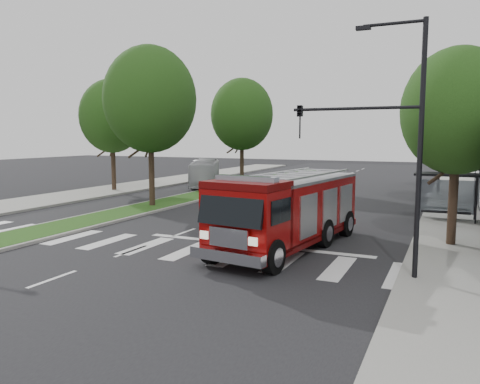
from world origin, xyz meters
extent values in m
plane|color=black|center=(0.00, 0.00, 0.00)|extent=(140.00, 140.00, 0.00)
cube|color=gray|center=(12.50, 10.00, 0.07)|extent=(5.00, 80.00, 0.15)
cube|color=gray|center=(-14.50, 10.00, 0.07)|extent=(5.00, 80.00, 0.15)
cube|color=gray|center=(-6.00, 18.00, 0.07)|extent=(3.00, 50.00, 0.14)
cube|color=#244614|center=(-6.00, 18.00, 0.14)|extent=(2.60, 49.50, 0.02)
cylinder|color=black|center=(9.80, 7.40, 1.25)|extent=(0.08, 0.08, 2.50)
cylinder|color=black|center=(12.60, 7.40, 1.25)|extent=(0.08, 0.08, 2.50)
cylinder|color=black|center=(9.80, 8.60, 1.25)|extent=(0.08, 0.08, 2.50)
cylinder|color=black|center=(12.60, 8.60, 1.25)|extent=(0.08, 0.08, 2.50)
cube|color=black|center=(11.20, 8.00, 2.55)|extent=(3.20, 1.60, 0.12)
cube|color=#8C99A5|center=(11.20, 8.70, 1.30)|extent=(2.80, 0.04, 1.80)
cube|color=black|center=(11.20, 8.00, 0.55)|extent=(2.40, 0.40, 0.08)
cylinder|color=black|center=(11.50, 2.00, 1.87)|extent=(0.36, 0.36, 3.74)
ellipsoid|color=#18320D|center=(11.50, 2.00, 5.53)|extent=(4.40, 4.40, 5.06)
cylinder|color=black|center=(11.50, 14.00, 2.20)|extent=(0.36, 0.36, 4.40)
ellipsoid|color=#18320D|center=(11.50, 14.00, 6.50)|extent=(5.60, 5.60, 6.44)
cylinder|color=black|center=(11.50, 24.00, 1.98)|extent=(0.36, 0.36, 3.96)
ellipsoid|color=#18320D|center=(11.50, 24.00, 5.85)|extent=(5.00, 5.00, 5.75)
cylinder|color=black|center=(-6.00, 6.00, 2.31)|extent=(0.36, 0.36, 4.62)
ellipsoid|color=#18320D|center=(-6.00, 6.00, 6.83)|extent=(5.80, 5.80, 6.67)
cylinder|color=black|center=(-6.00, 20.00, 2.20)|extent=(0.36, 0.36, 4.40)
ellipsoid|color=#18320D|center=(-6.00, 20.00, 6.50)|extent=(5.60, 5.60, 6.44)
cylinder|color=black|center=(-14.00, 12.00, 2.09)|extent=(0.36, 0.36, 4.18)
ellipsoid|color=#18320D|center=(-14.00, 12.00, 6.17)|extent=(5.20, 5.20, 5.98)
cylinder|color=black|center=(10.50, -3.50, 4.00)|extent=(0.16, 0.16, 8.00)
cylinder|color=black|center=(9.60, -3.50, 7.90)|extent=(1.80, 0.10, 0.10)
cube|color=black|center=(8.70, -3.50, 7.85)|extent=(0.45, 0.20, 0.12)
cylinder|color=black|center=(8.50, -3.50, 5.40)|extent=(4.00, 0.10, 0.10)
imported|color=black|center=(6.70, -3.50, 5.00)|extent=(0.18, 0.22, 1.10)
cylinder|color=black|center=(10.50, 20.00, 4.00)|extent=(0.16, 0.16, 8.00)
cylinder|color=black|center=(9.60, 20.00, 7.90)|extent=(1.80, 0.10, 0.10)
cube|color=black|center=(8.70, 20.00, 7.85)|extent=(0.45, 0.20, 0.12)
cube|color=#500404|center=(5.45, -0.80, 0.53)|extent=(3.84, 9.21, 0.27)
cube|color=#7C0706|center=(5.57, 0.04, 1.65)|extent=(3.55, 7.10, 2.13)
cube|color=#7C0706|center=(5.01, -4.07, 1.65)|extent=(2.89, 2.26, 2.23)
cube|color=#B2B2B7|center=(5.57, 0.04, 2.77)|extent=(3.55, 7.10, 0.13)
cylinder|color=#B2B2B7|center=(4.62, 0.17, 2.98)|extent=(0.97, 6.34, 0.11)
cylinder|color=#B2B2B7|center=(6.52, -0.08, 2.98)|extent=(0.97, 6.34, 0.11)
cube|color=silver|center=(4.85, -5.28, 0.64)|extent=(2.79, 0.74, 0.37)
cube|color=#8C99A5|center=(5.01, -4.07, 3.08)|extent=(2.37, 0.68, 0.19)
cylinder|color=black|center=(3.76, -4.22, 0.58)|extent=(0.53, 1.21, 1.17)
cylinder|color=black|center=(6.18, -4.55, 0.58)|extent=(0.53, 1.21, 1.17)
cylinder|color=black|center=(4.36, 0.21, 0.58)|extent=(0.53, 1.21, 1.17)
cylinder|color=black|center=(6.78, -0.12, 0.58)|extent=(0.53, 1.21, 1.17)
cylinder|color=black|center=(4.70, 2.74, 0.58)|extent=(0.53, 1.21, 1.17)
cylinder|color=black|center=(7.12, 2.41, 0.58)|extent=(0.53, 1.21, 1.17)
imported|color=#B7B7BC|center=(-8.96, 18.46, 1.24)|extent=(5.53, 8.96, 2.47)
camera|label=1|loc=(11.41, -18.66, 4.51)|focal=35.00mm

